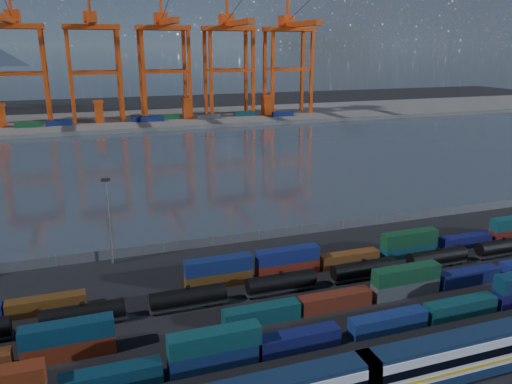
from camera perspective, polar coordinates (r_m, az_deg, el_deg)
name	(u,v)px	position (r m, az deg, el deg)	size (l,w,h in m)	color
ground	(317,302)	(82.38, 7.01, -12.33)	(700.00, 700.00, 0.00)	black
harbor_water	(186,162)	(177.07, -7.99, 3.37)	(700.00, 700.00, 0.00)	#313B47
far_quay	(147,119)	(279.09, -12.32, 8.11)	(700.00, 70.00, 2.00)	#514F4C
passenger_train	(460,356)	(68.76, 22.28, -16.99)	(79.86, 3.44, 5.90)	silver
container_row_south	(341,328)	(72.34, 9.64, -15.04)	(139.19, 2.42, 5.16)	#383A3D
container_row_mid	(263,311)	(75.79, 0.75, -13.46)	(140.25, 2.39, 5.09)	#414547
container_row_north	(319,260)	(92.32, 7.23, -7.68)	(140.90, 2.35, 5.01)	navy
tanker_string	(364,269)	(90.10, 12.19, -8.62)	(136.25, 2.63, 3.76)	black
waterfront_fence	(259,235)	(105.37, 0.36, -4.99)	(160.12, 0.12, 2.20)	#595B5E
yard_light_mast	(109,217)	(95.41, -16.48, -2.71)	(1.60, 0.40, 16.60)	slate
gantry_cranes	(129,39)	(268.85, -14.34, 16.60)	(201.76, 51.39, 69.59)	#CC3F0E
quay_containers	(129,120)	(263.35, -14.34, 8.01)	(172.58, 10.99, 2.60)	navy
straddle_carriers	(144,109)	(268.08, -12.67, 9.23)	(140.00, 7.00, 11.10)	#CC3F0E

